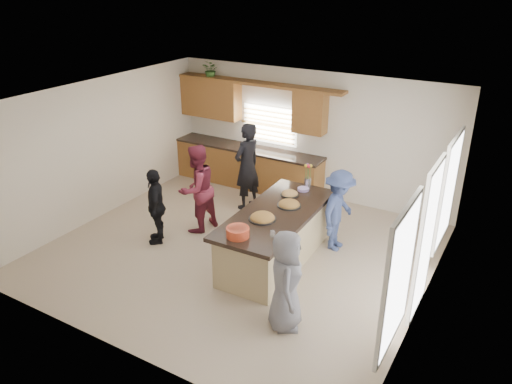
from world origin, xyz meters
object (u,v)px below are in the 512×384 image
Objects in this scene: island at (276,238)px; woman_left_mid at (197,189)px; woman_right_back at (339,211)px; woman_left_front at (156,206)px; woman_left_back at (247,166)px; woman_right_front at (286,281)px; salad_bowl at (238,232)px.

woman_left_mid reaches higher than island.
woman_left_mid is at bearing 106.05° from woman_right_back.
woman_left_mid is 1.20× the size of woman_left_front.
woman_right_front is at bearing 51.15° from woman_left_back.
woman_left_front is 3.33m from woman_right_back.
woman_left_front reaches higher than island.
woman_right_front is (1.06, -0.44, -0.28)m from salad_bowl.
woman_right_front is (0.19, -2.44, -0.01)m from woman_right_back.
woman_left_back reaches higher than woman_left_mid.
woman_left_back reaches higher than woman_right_front.
woman_left_mid is at bearing 31.05° from woman_right_front.
woman_right_back reaches higher than island.
woman_left_back is 4.00m from woman_right_front.
woman_right_back reaches higher than salad_bowl.
woman_right_back is at bearing -22.56° from woman_right_front.
island is 1.80m from woman_right_front.
woman_left_front is at bearing -168.75° from island.
island is at bearing 92.51° from woman_left_mid.
woman_right_back is at bearing 49.83° from island.
woman_left_back is 2.23m from woman_left_front.
woman_right_back is at bearing 115.07° from woman_left_mid.
woman_right_back is 1.01× the size of woman_right_front.
island is at bearing 142.57° from woman_right_back.
island is 1.46× the size of woman_left_back.
island is 1.57× the size of woman_left_mid.
woman_left_front is (-0.38, -0.76, -0.14)m from woman_left_mid.
island is 1.21m from salad_bowl.
island is at bearing 84.20° from salad_bowl.
salad_bowl reaches higher than island.
woman_right_back is at bearing 80.91° from woman_left_front.
woman_left_mid is 1.14× the size of woman_right_back.
island is 2.31m from woman_left_front.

